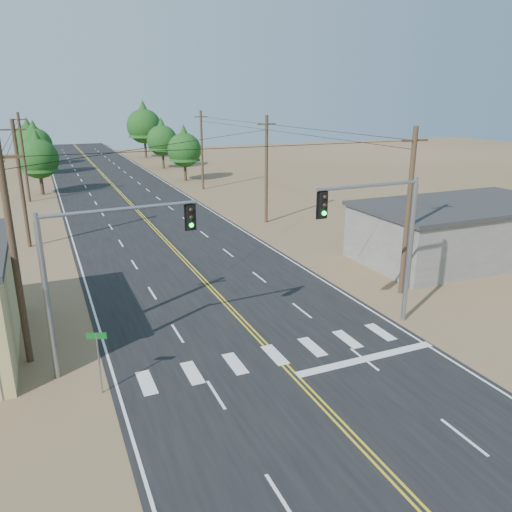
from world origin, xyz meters
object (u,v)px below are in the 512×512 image
signal_mast_right (386,231)px  street_sign (98,353)px  signal_mast_left (94,261)px  building_right (460,232)px

signal_mast_right → street_sign: (-14.19, -0.70, -3.38)m
signal_mast_left → signal_mast_right: bearing=-9.8°
building_right → signal_mast_left: 27.26m
signal_mast_left → signal_mast_right: (13.84, -1.43, 0.23)m
building_right → signal_mast_left: size_ratio=2.07×
signal_mast_right → building_right: bearing=28.8°
signal_mast_right → street_sign: signal_mast_right is taller
signal_mast_left → signal_mast_right: size_ratio=0.94×
building_right → signal_mast_right: size_ratio=1.94×
street_sign → building_right: bearing=37.4°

